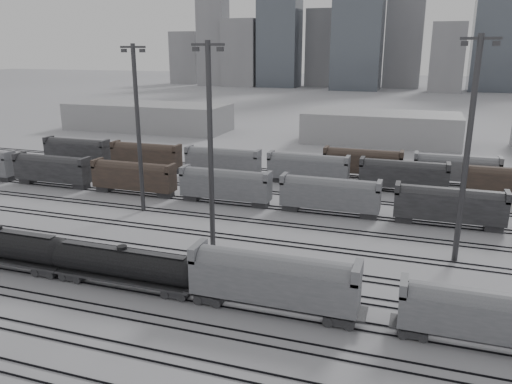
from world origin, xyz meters
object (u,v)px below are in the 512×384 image
(hopper_car_b, at_px, (487,314))
(light_mast_c, at_px, (210,143))
(tank_car_b, at_px, (123,264))
(tank_car_a, at_px, (0,244))
(hopper_car_a, at_px, (273,278))

(hopper_car_b, height_order, light_mast_c, light_mast_c)
(tank_car_b, xyz_separation_m, light_mast_c, (4.50, 13.14, 10.83))
(hopper_car_b, xyz_separation_m, light_mast_c, (-30.45, 13.14, 10.27))
(light_mast_c, bearing_deg, tank_car_a, -147.79)
(tank_car_b, bearing_deg, tank_car_a, 180.00)
(tank_car_b, xyz_separation_m, hopper_car_a, (16.41, -0.00, 1.01))
(hopper_car_a, bearing_deg, tank_car_a, 180.00)
(tank_car_a, xyz_separation_m, tank_car_b, (16.36, 0.00, -0.15))
(tank_car_a, bearing_deg, hopper_car_a, -0.00)
(light_mast_c, bearing_deg, hopper_car_a, -47.81)
(hopper_car_b, relative_size, light_mast_c, 0.56)
(light_mast_c, bearing_deg, hopper_car_b, -23.34)
(tank_car_a, xyz_separation_m, hopper_car_b, (51.31, 0.00, 0.41))
(tank_car_a, bearing_deg, tank_car_b, 0.00)
(hopper_car_a, xyz_separation_m, hopper_car_b, (18.54, 0.00, -0.45))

